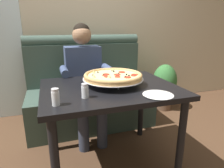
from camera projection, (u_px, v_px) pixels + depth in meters
name	position (u px, v px, depth m)	size (l,w,h in m)	color
ground_plane	(110.00, 162.00, 1.86)	(16.00, 16.00, 0.00)	#4C3321
back_wall_with_window	(79.00, 15.00, 2.80)	(6.00, 0.12, 2.80)	beige
booth_bench	(89.00, 93.00, 2.56)	(1.53, 0.78, 1.13)	#384C42
dining_table	(110.00, 97.00, 1.67)	(1.12, 0.86, 0.75)	black
diner_main	(85.00, 75.00, 2.20)	(0.54, 0.64, 1.27)	#2D3342
pizza	(113.00, 76.00, 1.67)	(0.52, 0.52, 0.11)	silver
shaker_oregano	(56.00, 98.00, 1.23)	(0.05, 0.05, 0.11)	white
shaker_parmesan	(85.00, 92.00, 1.37)	(0.05, 0.05, 0.10)	white
plate_near_left	(158.00, 94.00, 1.43)	(0.23, 0.23, 0.02)	white
potted_plant	(164.00, 85.00, 2.96)	(0.36, 0.36, 0.70)	brown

